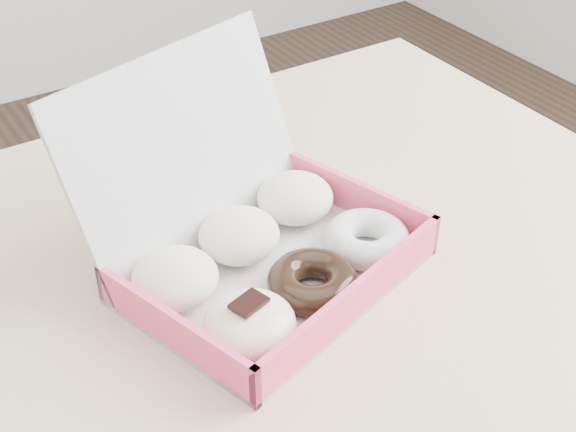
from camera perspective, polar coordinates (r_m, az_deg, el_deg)
table at (r=0.77m, az=-9.30°, el=-13.55°), size 1.20×0.80×0.75m
donut_box at (r=0.76m, az=-2.00°, el=-2.17°), size 0.33×0.32×0.19m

